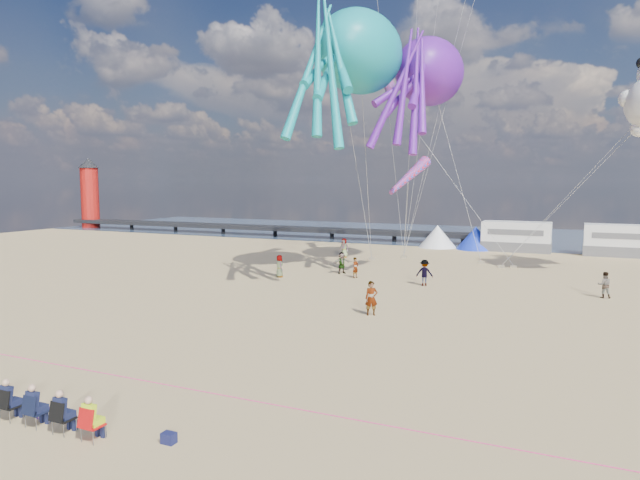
{
  "coord_description": "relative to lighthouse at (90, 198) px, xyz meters",
  "views": [
    {
      "loc": [
        11.62,
        -20.39,
        7.17
      ],
      "look_at": [
        -0.37,
        6.0,
        4.12
      ],
      "focal_mm": 32.0,
      "sensor_mm": 36.0,
      "label": 1
    }
  ],
  "objects": [
    {
      "name": "sandbag_e",
      "position": [
        53.06,
        -13.61,
        -4.39
      ],
      "size": [
        0.5,
        0.35,
        0.22
      ],
      "primitive_type": "cube",
      "color": "gray",
      "rests_on": "ground"
    },
    {
      "name": "motorhome_1",
      "position": [
        71.5,
        -4.0,
        -3.0
      ],
      "size": [
        6.6,
        2.5,
        3.0
      ],
      "primitive_type": "cube",
      "color": "silver",
      "rests_on": "ground"
    },
    {
      "name": "spectator_row",
      "position": [
        53.48,
        -53.24,
        -3.85
      ],
      "size": [
        6.1,
        0.9,
        1.3
      ],
      "primitive_type": null,
      "color": "black",
      "rests_on": "ground"
    },
    {
      "name": "cooler_purple",
      "position": [
        53.2,
        -52.75,
        -4.34
      ],
      "size": [
        0.4,
        0.3,
        0.32
      ],
      "primitive_type": "cube",
      "color": "#361B66",
      "rests_on": "ground"
    },
    {
      "name": "sandbag_c",
      "position": [
        62.02,
        -16.06,
        -4.39
      ],
      "size": [
        0.5,
        0.35,
        0.22
      ],
      "primitive_type": "cube",
      "color": "gray",
      "rests_on": "ground"
    },
    {
      "name": "beachgoer_4",
      "position": [
        51.18,
        -24.13,
        -3.66
      ],
      "size": [
        0.96,
        1.0,
        1.68
      ],
      "primitive_type": "imported",
      "rotation": [
        0.0,
        0.0,
        0.83
      ],
      "color": "#7F6659",
      "rests_on": "ground"
    },
    {
      "name": "beachgoer_5",
      "position": [
        52.83,
        -25.51,
        -3.74
      ],
      "size": [
        0.9,
        1.47,
        1.52
      ],
      "primitive_type": "imported",
      "rotation": [
        0.0,
        0.0,
        1.22
      ],
      "color": "#7F6659",
      "rests_on": "ground"
    },
    {
      "name": "beachgoer_0",
      "position": [
        47.58,
        -27.56,
        -3.68
      ],
      "size": [
        0.7,
        0.7,
        1.65
      ],
      "primitive_type": "imported",
      "rotation": [
        0.0,
        0.0,
        2.36
      ],
      "color": "#7F6659",
      "rests_on": "ground"
    },
    {
      "name": "tent_white",
      "position": [
        54.0,
        -4.0,
        -3.3
      ],
      "size": [
        4.0,
        4.0,
        2.4
      ],
      "primitive_type": "cone",
      "color": "white",
      "rests_on": "ground"
    },
    {
      "name": "lighthouse",
      "position": [
        0.0,
        0.0,
        0.0
      ],
      "size": [
        2.6,
        2.6,
        9.0
      ],
      "primitive_type": "cylinder",
      "color": "#A5140F",
      "rests_on": "ground"
    },
    {
      "name": "beachgoer_2",
      "position": [
        58.24,
        -26.5,
        -3.61
      ],
      "size": [
        0.96,
        0.79,
        1.78
      ],
      "primitive_type": "imported",
      "rotation": [
        0.0,
        0.0,
        3.29
      ],
      "color": "#7F6659",
      "rests_on": "ground"
    },
    {
      "name": "kite_octopus_purple",
      "position": [
        56.66,
        -19.8,
        11.0
      ],
      "size": [
        7.23,
        11.06,
        11.68
      ],
      "primitive_type": null,
      "rotation": [
        0.0,
        0.0,
        -0.3
      ],
      "color": "#5D1795"
    },
    {
      "name": "windsock_left",
      "position": [
        50.64,
        -23.09,
        10.9
      ],
      "size": [
        2.65,
        6.27,
        6.2
      ],
      "primitive_type": null,
      "rotation": [
        0.0,
        0.0,
        -0.26
      ],
      "color": "red"
    },
    {
      "name": "standing_person",
      "position": [
        57.79,
        -36.13,
        -3.58
      ],
      "size": [
        0.8,
        0.7,
        1.84
      ],
      "primitive_type": "imported",
      "rotation": [
        0.0,
        0.0,
        0.48
      ],
      "color": "tan",
      "rests_on": "ground"
    },
    {
      "name": "windsock_mid",
      "position": [
        52.51,
        -16.45,
        9.87
      ],
      "size": [
        3.31,
        6.77,
        6.85
      ],
      "primitive_type": null,
      "rotation": [
        0.0,
        0.0,
        0.35
      ],
      "color": "red"
    },
    {
      "name": "sandbag_b",
      "position": [
        60.16,
        -14.32,
        -4.39
      ],
      "size": [
        0.5,
        0.35,
        0.22
      ],
      "primitive_type": "cube",
      "color": "gray",
      "rests_on": "ground"
    },
    {
      "name": "sandbag_d",
      "position": [
        62.97,
        -15.57,
        -4.39
      ],
      "size": [
        0.5,
        0.35,
        0.22
      ],
      "primitive_type": "cube",
      "color": "gray",
      "rests_on": "ground"
    },
    {
      "name": "ground",
      "position": [
        56.0,
        -44.0,
        -4.5
      ],
      "size": [
        120.0,
        120.0,
        0.0
      ],
      "primitive_type": "plane",
      "color": "tan",
      "rests_on": "ground"
    },
    {
      "name": "water",
      "position": [
        56.0,
        11.0,
        -4.48
      ],
      "size": [
        120.0,
        120.0,
        0.0
      ],
      "primitive_type": "plane",
      "color": "#324661",
      "rests_on": "ground"
    },
    {
      "name": "cooler_navy",
      "position": [
        57.68,
        -52.51,
        -4.35
      ],
      "size": [
        0.38,
        0.28,
        0.3
      ],
      "primitive_type": "cube",
      "color": "#151843",
      "rests_on": "ground"
    },
    {
      "name": "beachgoer_1",
      "position": [
        69.26,
        -25.99,
        -3.69
      ],
      "size": [
        0.85,
        0.62,
        1.61
      ],
      "primitive_type": "imported",
      "rotation": [
        0.0,
        0.0,
        3.28
      ],
      "color": "#7F6659",
      "rests_on": "ground"
    },
    {
      "name": "beachgoer_6",
      "position": [
        47.89,
        -15.51,
        -3.6
      ],
      "size": [
        0.65,
        0.43,
        1.79
      ],
      "primitive_type": "imported",
      "rotation": [
        0.0,
        0.0,
        0.0
      ],
      "color": "#7F6659",
      "rests_on": "ground"
    },
    {
      "name": "kite_octopus_teal",
      "position": [
        53.42,
        -26.52,
        11.44
      ],
      "size": [
        8.15,
        11.62,
        12.22
      ],
      "primitive_type": null,
      "rotation": [
        0.0,
        0.0,
        0.37
      ],
      "color": "teal"
    },
    {
      "name": "motorhome_0",
      "position": [
        62.0,
        -4.0,
        -3.0
      ],
      "size": [
        6.6,
        2.5,
        3.0
      ],
      "primitive_type": "cube",
      "color": "silver",
      "rests_on": "ground"
    },
    {
      "name": "pier",
      "position": [
        28.0,
        0.0,
        -3.5
      ],
      "size": [
        60.0,
        3.0,
        0.5
      ],
      "primitive_type": "cube",
      "color": "black",
      "rests_on": "ground"
    },
    {
      "name": "tent_blue",
      "position": [
        58.0,
        -4.0,
        -3.3
      ],
      "size": [
        4.0,
        4.0,
        2.4
      ],
      "primitive_type": "cone",
      "color": "#1933CC",
      "rests_on": "ground"
    },
    {
      "name": "windsock_right",
      "position": [
        56.12,
        -23.21,
        2.95
      ],
      "size": [
        2.49,
        4.94,
        4.92
      ],
      "primitive_type": null,
      "rotation": [
        0.0,
        0.0,
        -0.34
      ],
      "color": "red"
    },
    {
      "name": "rope_line",
      "position": [
        56.0,
        -49.0,
        -4.48
      ],
      "size": [
        34.0,
        0.03,
        0.03
      ],
      "primitive_type": "cylinder",
      "rotation": [
        0.0,
        1.57,
        0.0
      ],
      "color": "#F2338C",
      "rests_on": "ground"
    },
    {
      "name": "sandbag_a",
      "position": [
        50.83,
        -16.18,
        -4.39
      ],
      "size": [
        0.5,
        0.35,
        0.22
      ],
      "primitive_type": "cube",
      "color": "gray",
      "rests_on": "ground"
    }
  ]
}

